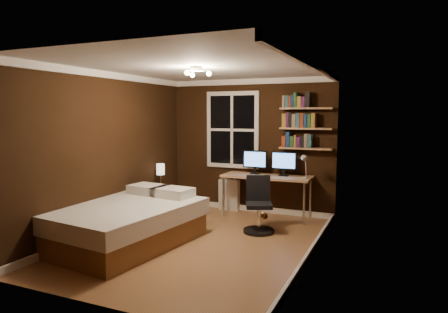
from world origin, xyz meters
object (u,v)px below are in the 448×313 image
at_px(bed, 126,223).
at_px(radiator, 229,195).
at_px(monitor_right, 284,164).
at_px(desk, 267,179).
at_px(desk_lamp, 305,166).
at_px(office_chair, 259,212).
at_px(monitor_left, 255,162).
at_px(nightstand, 161,201).
at_px(bedside_lamp, 161,176).

xyz_separation_m(bed, radiator, (0.56, 2.47, -0.01)).
bearing_deg(monitor_right, radiator, 173.33).
distance_m(desk, monitor_right, 0.41).
height_order(desk_lamp, office_chair, desk_lamp).
relative_size(monitor_left, monitor_right, 1.00).
relative_size(bed, monitor_left, 5.00).
bearing_deg(desk_lamp, monitor_left, 166.54).
distance_m(monitor_left, office_chair, 1.27).
distance_m(radiator, desk, 0.94).
height_order(bed, nightstand, bed).
bearing_deg(office_chair, radiator, 107.78).
relative_size(nightstand, radiator, 0.86).
distance_m(bed, monitor_right, 2.95).
xyz_separation_m(bed, office_chair, (1.54, 1.33, 0.02)).
distance_m(desk_lamp, office_chair, 1.16).
relative_size(bedside_lamp, monitor_right, 0.95).
relative_size(radiator, desk, 0.37).
distance_m(nightstand, monitor_right, 2.36).
bearing_deg(monitor_left, bedside_lamp, -156.62).
relative_size(nightstand, monitor_right, 1.11).
bearing_deg(desk, nightstand, -161.75).
bearing_deg(office_chair, desk, 77.00).
distance_m(desk, office_chair, 1.02).
bearing_deg(office_chair, monitor_left, 89.45).
xyz_separation_m(bed, monitor_right, (1.67, 2.34, 0.67)).
bearing_deg(nightstand, office_chair, -13.22).
distance_m(nightstand, desk, 1.99).
xyz_separation_m(bedside_lamp, desk_lamp, (2.56, 0.46, 0.25)).
bearing_deg(monitor_left, office_chair, -67.58).
bearing_deg(desk_lamp, bedside_lamp, -169.87).
height_order(radiator, desk_lamp, desk_lamp).
bearing_deg(radiator, office_chair, -49.24).
bearing_deg(desk, office_chair, -80.03).
distance_m(bed, bedside_lamp, 1.77).
height_order(bedside_lamp, monitor_right, monitor_right).
relative_size(monitor_left, office_chair, 0.52).
bearing_deg(monitor_right, desk_lamp, -28.64).
relative_size(bed, desk, 1.43).
height_order(bed, bedside_lamp, bedside_lamp).
relative_size(nightstand, desk, 0.32).
distance_m(bedside_lamp, desk_lamp, 2.61).
bearing_deg(office_chair, desk_lamp, 32.01).
xyz_separation_m(bed, monitor_left, (1.12, 2.34, 0.67)).
bearing_deg(monitor_right, nightstand, -162.13).
bearing_deg(bedside_lamp, bed, -74.13).
xyz_separation_m(nightstand, radiator, (1.03, 0.82, 0.04)).
xyz_separation_m(nightstand, monitor_right, (2.14, 0.69, 0.72)).
height_order(nightstand, desk_lamp, desk_lamp).
xyz_separation_m(bedside_lamp, monitor_right, (2.14, 0.69, 0.25)).
bearing_deg(nightstand, monitor_right, 13.83).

